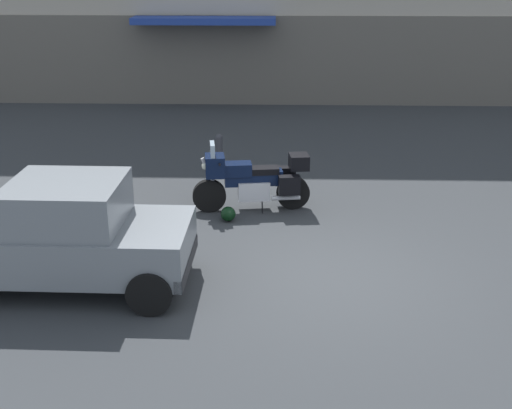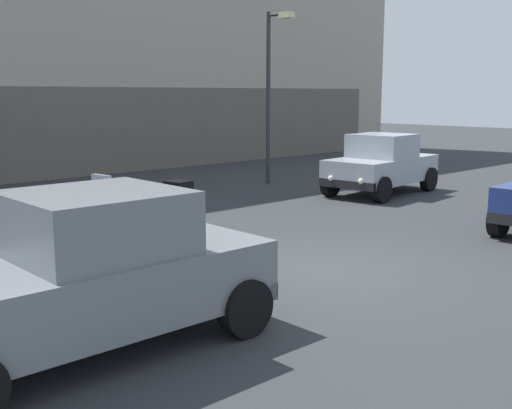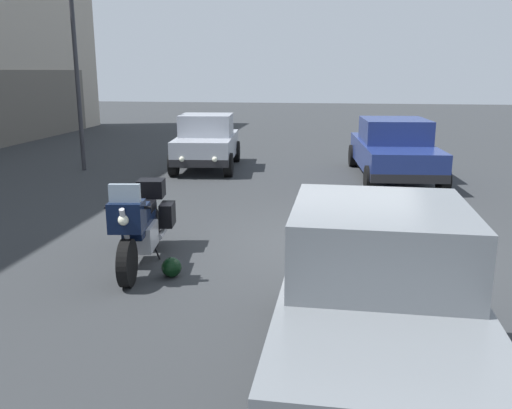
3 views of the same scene
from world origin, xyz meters
name	(u,v)px [view 3 (image 3 of 3)]	position (x,y,z in m)	size (l,w,h in m)	color
ground_plane	(334,246)	(0.00, 0.00, 0.00)	(80.00, 80.00, 0.00)	#2D3033
motorcycle	(141,223)	(-1.26, 2.80, 0.62)	(2.26, 0.88, 1.36)	black
helmet	(172,267)	(-1.71, 2.22, 0.14)	(0.28, 0.28, 0.28)	black
car_hatchback_near	(377,299)	(-3.95, -0.37, 0.81)	(3.90, 1.83, 1.64)	slate
car_sedan_far	(393,149)	(5.98, -1.48, 0.78)	(4.67, 2.23, 1.56)	navy
car_compact_side	(207,142)	(6.73, 3.71, 0.77)	(3.58, 2.01, 1.56)	#9EA3AD
streetlamp_curbside	(81,64)	(5.95, 7.00, 2.95)	(0.28, 0.94, 4.85)	#2D2D33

